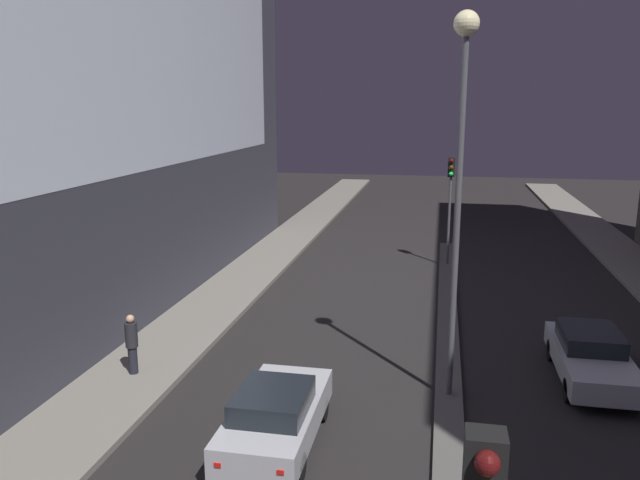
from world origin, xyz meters
The scene contains 6 objects.
median_strip centered at (0.00, 16.83, 0.07)m, with size 0.72×31.66×0.13m.
traffic_light_mid centered at (0.00, 28.19, 3.82)m, with size 0.32×0.42×5.05m.
street_lamp centered at (0.00, 14.33, 7.04)m, with size 0.61×0.61×9.63m.
car_left_lane centered at (-3.88, 11.19, 0.76)m, with size 1.83×4.22×1.48m.
car_right_lane centered at (3.88, 16.18, 0.73)m, with size 1.82×4.45×1.42m.
pedestrian_on_left_sidewalk centered at (-8.76, 13.84, 1.09)m, with size 0.35×0.35×1.73m.
Camera 1 is at (-0.42, -1.26, 7.67)m, focal length 35.00 mm.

